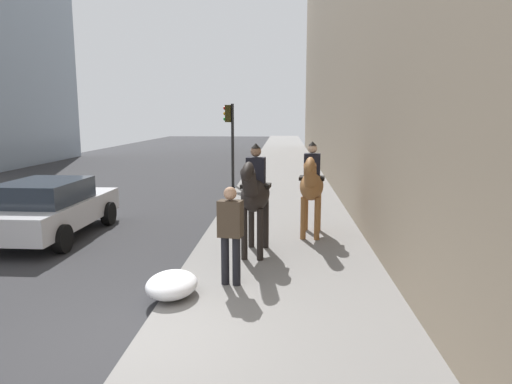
{
  "coord_description": "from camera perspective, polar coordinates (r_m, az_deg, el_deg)",
  "views": [
    {
      "loc": [
        -5.61,
        -1.94,
        3.0
      ],
      "look_at": [
        4.0,
        -1.35,
        1.4
      ],
      "focal_mm": 32.59,
      "sensor_mm": 36.0,
      "label": 1
    }
  ],
  "objects": [
    {
      "name": "sidewalk_slab",
      "position": [
        6.33,
        3.21,
        -18.24
      ],
      "size": [
        120.0,
        3.87,
        0.12
      ],
      "primitive_type": "cube",
      "color": "slate",
      "rests_on": "ground"
    },
    {
      "name": "mounted_horse_far",
      "position": [
        11.12,
        6.83,
        0.93
      ],
      "size": [
        2.15,
        0.72,
        2.26
      ],
      "rotation": [
        0.0,
        0.0,
        3.04
      ],
      "color": "brown",
      "rests_on": "sidewalk_slab"
    },
    {
      "name": "snow_pile_near",
      "position": [
        7.74,
        -10.29,
        -11.11
      ],
      "size": [
        1.06,
        0.82,
        0.37
      ],
      "primitive_type": "ellipsoid",
      "color": "white",
      "rests_on": "sidewalk_slab"
    },
    {
      "name": "mounted_horse_near",
      "position": [
        9.52,
        -0.13,
        -0.18
      ],
      "size": [
        2.15,
        0.69,
        2.31
      ],
      "rotation": [
        0.0,
        0.0,
        3.05
      ],
      "color": "black",
      "rests_on": "sidewalk_slab"
    },
    {
      "name": "traffic_light_near_curb",
      "position": [
        19.37,
        -3.17,
        7.46
      ],
      "size": [
        0.2,
        0.44,
        3.46
      ],
      "color": "black",
      "rests_on": "ground"
    },
    {
      "name": "car_near_lane",
      "position": [
        12.48,
        -24.03,
        -1.76
      ],
      "size": [
        4.28,
        2.1,
        1.44
      ],
      "rotation": [
        0.0,
        0.0,
        -0.01
      ],
      "color": "silver",
      "rests_on": "ground"
    },
    {
      "name": "pedestrian_greeting",
      "position": [
        7.86,
        -3.15,
        -4.59
      ],
      "size": [
        0.33,
        0.44,
        1.7
      ],
      "rotation": [
        0.0,
        0.0,
        -0.18
      ],
      "color": "black",
      "rests_on": "sidewalk_slab"
    }
  ]
}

